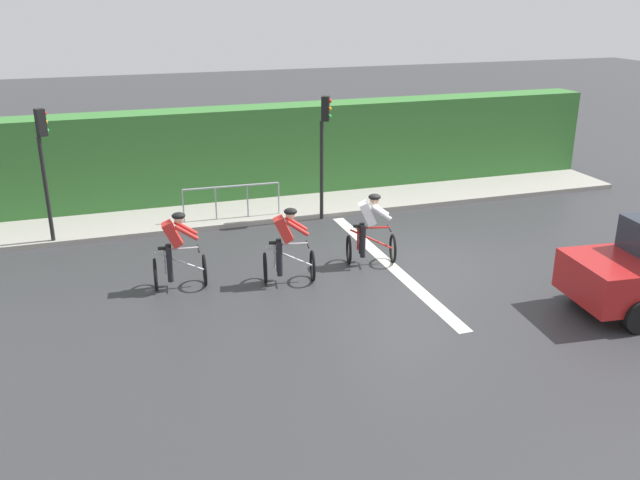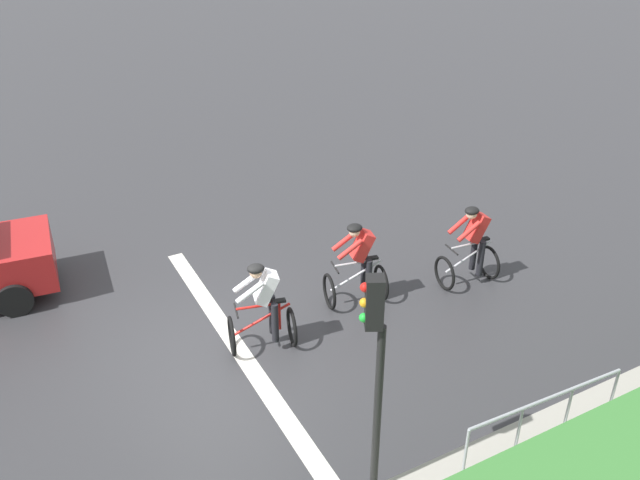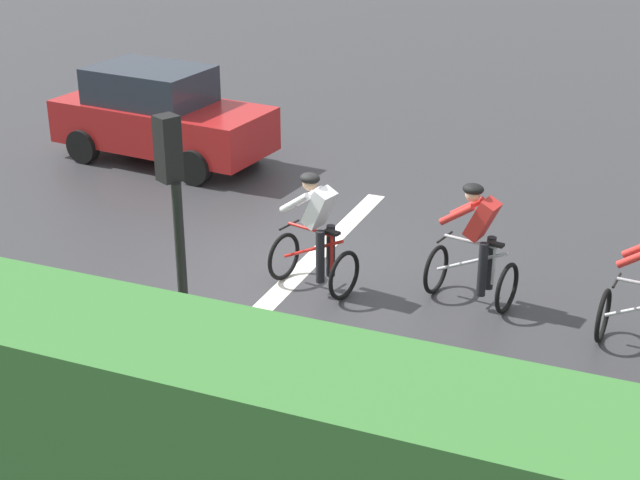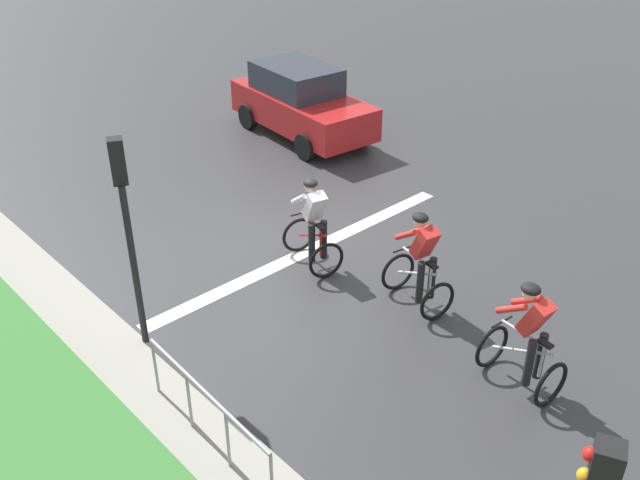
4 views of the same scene
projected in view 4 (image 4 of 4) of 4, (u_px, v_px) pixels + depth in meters
ground_plane at (292, 243)px, 13.36m from camera, size 80.00×80.00×0.00m
sidewalk_kerb at (98, 431)px, 9.11m from camera, size 2.80×21.79×0.12m
stone_wall_low at (27, 456)px, 8.47m from camera, size 0.44×21.79×0.54m
road_marking_stop_line at (307, 251)px, 13.09m from camera, size 7.00×0.30×0.01m
cyclist_lead at (527, 340)px, 9.55m from camera, size 0.77×1.14×1.66m
cyclist_second at (420, 264)px, 11.23m from camera, size 0.87×1.19×1.66m
cyclist_mid at (313, 226)px, 12.30m from camera, size 0.92×1.21×1.66m
car_red at (301, 102)px, 17.64m from camera, size 2.19×4.25×1.76m
traffic_light_near_crossing at (126, 216)px, 9.61m from camera, size 0.27×0.29×3.34m
pedestrian_railing_kerbside at (207, 407)px, 8.50m from camera, size 0.15×2.62×1.03m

